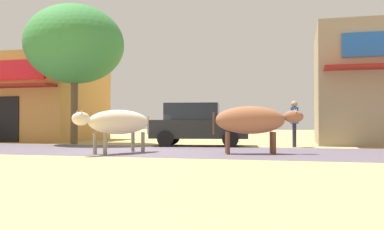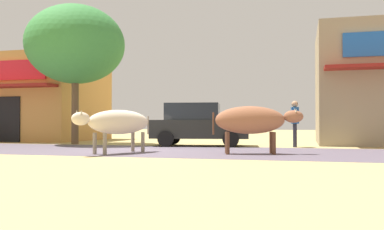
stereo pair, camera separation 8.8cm
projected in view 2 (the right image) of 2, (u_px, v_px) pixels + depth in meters
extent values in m
plane|color=tan|center=(139.00, 150.00, 13.61)|extent=(80.00, 80.00, 0.00)
cube|color=#5B505D|center=(139.00, 150.00, 13.61)|extent=(72.00, 5.23, 0.00)
cube|color=#C38B48|center=(23.00, 99.00, 22.11)|extent=(7.71, 5.06, 4.24)
cube|color=black|center=(10.00, 119.00, 19.31)|extent=(1.10, 0.06, 2.10)
cylinder|color=brown|center=(75.00, 110.00, 17.61)|extent=(0.30, 0.30, 2.85)
ellipsoid|color=#38823C|center=(75.00, 44.00, 17.66)|extent=(4.12, 4.12, 3.29)
cube|color=black|center=(200.00, 129.00, 16.21)|extent=(3.88, 2.18, 0.70)
cube|color=#1E2328|center=(193.00, 112.00, 16.25)|extent=(2.22, 1.81, 0.64)
cylinder|color=black|center=(232.00, 137.00, 16.89)|extent=(0.62, 0.26, 0.60)
cylinder|color=black|center=(231.00, 139.00, 15.24)|extent=(0.62, 0.26, 0.60)
cylinder|color=black|center=(173.00, 137.00, 17.17)|extent=(0.62, 0.26, 0.60)
cylinder|color=black|center=(166.00, 139.00, 15.51)|extent=(0.62, 0.26, 0.60)
ellipsoid|color=beige|center=(120.00, 122.00, 12.31)|extent=(1.49, 2.30, 0.71)
ellipsoid|color=beige|center=(81.00, 119.00, 11.24)|extent=(0.48, 0.63, 0.36)
cone|color=beige|center=(81.00, 112.00, 11.14)|extent=(0.06, 0.06, 0.12)
cone|color=beige|center=(77.00, 112.00, 11.27)|extent=(0.06, 0.06, 0.12)
cylinder|color=gray|center=(105.00, 144.00, 11.59)|extent=(0.11, 0.11, 0.61)
cylinder|color=gray|center=(95.00, 144.00, 11.87)|extent=(0.11, 0.11, 0.61)
cylinder|color=gray|center=(143.00, 142.00, 12.72)|extent=(0.11, 0.11, 0.61)
cylinder|color=gray|center=(133.00, 142.00, 13.00)|extent=(0.11, 0.11, 0.61)
cylinder|color=gray|center=(148.00, 125.00, 13.21)|extent=(0.05, 0.05, 0.57)
ellipsoid|color=#9C5E41|center=(250.00, 120.00, 12.05)|extent=(2.09, 1.09, 0.80)
ellipsoid|color=#9C5E41|center=(294.00, 117.00, 12.02)|extent=(0.61, 0.40, 0.36)
cone|color=beige|center=(294.00, 110.00, 12.12)|extent=(0.06, 0.06, 0.12)
cone|color=beige|center=(296.00, 110.00, 11.92)|extent=(0.06, 0.06, 0.12)
cylinder|color=brown|center=(271.00, 143.00, 12.24)|extent=(0.11, 0.11, 0.63)
cylinder|color=brown|center=(274.00, 143.00, 11.79)|extent=(0.11, 0.11, 0.63)
cylinder|color=brown|center=(227.00, 142.00, 12.28)|extent=(0.11, 0.11, 0.63)
cylinder|color=brown|center=(228.00, 143.00, 11.83)|extent=(0.11, 0.11, 0.63)
cylinder|color=brown|center=(213.00, 123.00, 12.07)|extent=(0.05, 0.05, 0.64)
cylinder|color=#262633|center=(295.00, 135.00, 15.49)|extent=(0.14, 0.14, 0.86)
cylinder|color=#262633|center=(295.00, 135.00, 15.32)|extent=(0.14, 0.14, 0.86)
cube|color=#265999|center=(295.00, 115.00, 15.42)|extent=(0.30, 0.43, 0.61)
sphere|color=tan|center=(295.00, 104.00, 15.43)|extent=(0.23, 0.23, 0.23)
cylinder|color=#265999|center=(295.00, 115.00, 15.67)|extent=(0.09, 0.09, 0.55)
cylinder|color=#265999|center=(295.00, 114.00, 15.17)|extent=(0.09, 0.09, 0.55)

